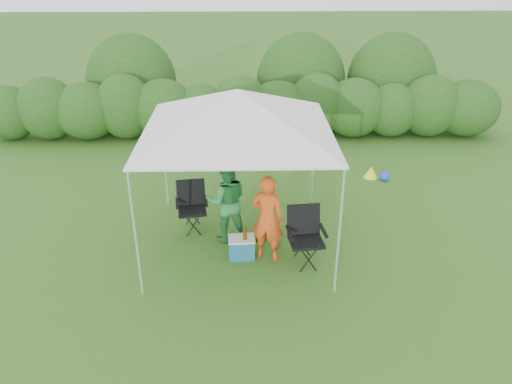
{
  "coord_description": "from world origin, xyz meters",
  "views": [
    {
      "loc": [
        0.12,
        -7.29,
        4.89
      ],
      "look_at": [
        0.3,
        0.4,
        1.05
      ],
      "focal_mm": 35.0,
      "sensor_mm": 36.0,
      "label": 1
    }
  ],
  "objects_px": {
    "chair_right": "(305,232)",
    "cooler": "(242,247)",
    "canopy": "(237,111)",
    "man": "(268,218)",
    "woman": "(227,201)",
    "chair_left": "(192,203)"
  },
  "relations": [
    {
      "from": "chair_left",
      "to": "cooler",
      "type": "height_order",
      "value": "chair_left"
    },
    {
      "from": "canopy",
      "to": "woman",
      "type": "bearing_deg",
      "value": 157.4
    },
    {
      "from": "man",
      "to": "chair_left",
      "type": "bearing_deg",
      "value": -18.53
    },
    {
      "from": "chair_right",
      "to": "cooler",
      "type": "bearing_deg",
      "value": 166.45
    },
    {
      "from": "woman",
      "to": "cooler",
      "type": "relative_size",
      "value": 3.32
    },
    {
      "from": "chair_right",
      "to": "man",
      "type": "xyz_separation_m",
      "value": [
        -0.63,
        0.11,
        0.21
      ]
    },
    {
      "from": "canopy",
      "to": "chair_right",
      "type": "xyz_separation_m",
      "value": [
        1.11,
        -0.65,
        -1.9
      ]
    },
    {
      "from": "woman",
      "to": "chair_left",
      "type": "bearing_deg",
      "value": -37.48
    },
    {
      "from": "chair_left",
      "to": "man",
      "type": "bearing_deg",
      "value": -45.34
    },
    {
      "from": "canopy",
      "to": "man",
      "type": "height_order",
      "value": "canopy"
    },
    {
      "from": "woman",
      "to": "chair_right",
      "type": "bearing_deg",
      "value": 145.3
    },
    {
      "from": "canopy",
      "to": "man",
      "type": "relative_size",
      "value": 1.99
    },
    {
      "from": "chair_right",
      "to": "man",
      "type": "relative_size",
      "value": 0.64
    },
    {
      "from": "chair_left",
      "to": "woman",
      "type": "bearing_deg",
      "value": -39.84
    },
    {
      "from": "chair_right",
      "to": "woman",
      "type": "height_order",
      "value": "woman"
    },
    {
      "from": "canopy",
      "to": "man",
      "type": "xyz_separation_m",
      "value": [
        0.48,
        -0.54,
        -1.68
      ]
    },
    {
      "from": "man",
      "to": "woman",
      "type": "xyz_separation_m",
      "value": [
        -0.7,
        0.63,
        0.01
      ]
    },
    {
      "from": "canopy",
      "to": "chair_right",
      "type": "height_order",
      "value": "canopy"
    },
    {
      "from": "chair_left",
      "to": "woman",
      "type": "xyz_separation_m",
      "value": [
        0.68,
        -0.42,
        0.25
      ]
    },
    {
      "from": "chair_left",
      "to": "woman",
      "type": "distance_m",
      "value": 0.84
    },
    {
      "from": "canopy",
      "to": "man",
      "type": "bearing_deg",
      "value": -48.19
    },
    {
      "from": "canopy",
      "to": "chair_left",
      "type": "xyz_separation_m",
      "value": [
        -0.9,
        0.51,
        -1.93
      ]
    }
  ]
}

